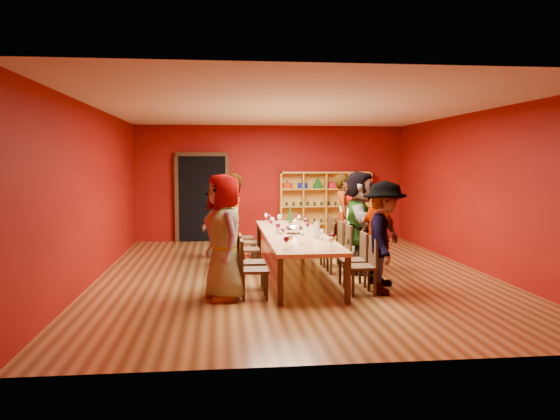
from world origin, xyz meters
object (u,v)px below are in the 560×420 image
object	(u,v)px
person_left_4	(221,222)
wine_bottle	(290,217)
chair_person_left_1	(247,259)
chair_person_right_2	(343,246)
chair_person_right_1	(357,256)
chair_person_right_3	(335,241)
chair_person_left_4	(240,235)
person_right_3	(356,226)
chair_person_left_2	(244,246)
person_right_0	(384,238)
person_right_2	(360,222)
person_left_1	(230,232)
person_left_2	(220,224)
person_right_4	(344,216)
chair_person_left_3	(242,239)
chair_person_right_0	(366,263)
shelving_unit	(325,203)
person_left_0	(224,237)
chair_person_left_0	(249,266)
person_right_1	(379,237)
person_left_3	(220,224)
spittoon_bowl	(294,229)
tasting_table	(294,236)
chair_person_right_4	(325,234)

from	to	relation	value
person_left_4	wine_bottle	xyz separation A→B (m)	(1.47, -0.19, 0.11)
chair_person_left_1	chair_person_right_2	bearing A→B (deg)	31.27
chair_person_right_1	chair_person_right_3	bearing A→B (deg)	90.00
chair_person_left_4	person_right_3	bearing A→B (deg)	-27.99
chair_person_left_2	chair_person_right_3	bearing A→B (deg)	13.79
person_right_0	person_right_2	size ratio (longest dim) A/B	0.93
chair_person_left_2	chair_person_right_1	distance (m)	2.23
person_left_1	person_right_2	world-z (taller)	person_right_2
person_left_2	person_right_4	distance (m)	3.04
chair_person_left_3	chair_person_right_0	size ratio (longest dim) A/B	1.00
wine_bottle	chair_person_right_2	bearing A→B (deg)	-65.05
shelving_unit	chair_person_right_1	size ratio (longest dim) A/B	2.70
person_left_0	chair_person_right_0	world-z (taller)	person_left_0
person_left_2	chair_person_right_2	bearing A→B (deg)	86.32
chair_person_left_0	person_left_0	world-z (taller)	person_left_0
shelving_unit	chair_person_left_2	distance (m)	4.72
person_right_0	chair_person_right_2	xyz separation A→B (m)	(-0.28, 1.65, -0.38)
person_right_0	wine_bottle	world-z (taller)	person_right_0
person_right_1	chair_person_right_3	bearing A→B (deg)	-5.62
person_left_2	person_left_4	bearing A→B (deg)	-178.76
person_left_2	chair_person_right_2	distance (m)	2.30
chair_person_right_0	chair_person_right_3	bearing A→B (deg)	90.00
person_left_3	chair_person_right_2	size ratio (longest dim) A/B	1.82
person_left_4	person_right_2	xyz separation A→B (m)	(2.55, -1.85, 0.17)
person_left_4	person_right_2	size ratio (longest dim) A/B	0.82
chair_person_left_0	chair_person_left_2	size ratio (longest dim) A/B	1.00
spittoon_bowl	person_right_4	bearing A→B (deg)	52.52
chair_person_right_2	person_right_4	xyz separation A→B (m)	(0.41, 1.69, 0.40)
tasting_table	chair_person_left_2	distance (m)	0.96
person_right_2	person_right_0	bearing A→B (deg)	-168.16
chair_person_right_4	person_right_4	bearing A→B (deg)	0.00
chair_person_right_4	wine_bottle	size ratio (longest dim) A/B	2.73
tasting_table	person_left_0	bearing A→B (deg)	-126.67
chair_person_left_0	chair_person_right_1	size ratio (longest dim) A/B	1.00
chair_person_left_4	wine_bottle	size ratio (longest dim) A/B	2.73
chair_person_right_3	chair_person_left_1	bearing A→B (deg)	-135.87
person_left_0	person_right_4	xyz separation A→B (m)	(2.60, 3.43, -0.04)
chair_person_left_1	person_left_4	distance (m)	2.99
chair_person_right_0	person_right_0	distance (m)	0.47
person_left_0	person_left_1	distance (m)	0.63
chair_person_right_4	person_right_4	distance (m)	0.57
person_left_2	person_right_1	world-z (taller)	person_left_2
tasting_table	chair_person_right_0	xyz separation A→B (m)	(0.91, -1.63, -0.20)
chair_person_left_0	person_left_2	size ratio (longest dim) A/B	0.49
person_left_2	chair_person_right_0	distance (m)	2.95
chair_person_left_0	person_right_2	bearing A→B (deg)	39.05
chair_person_left_4	person_right_0	size ratio (longest dim) A/B	0.51
chair_person_left_1	chair_person_left_2	xyz separation A→B (m)	(0.00, 1.32, 0.00)
chair_person_right_2	person_right_2	distance (m)	0.55
person_left_3	chair_person_left_4	size ratio (longest dim) A/B	1.82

